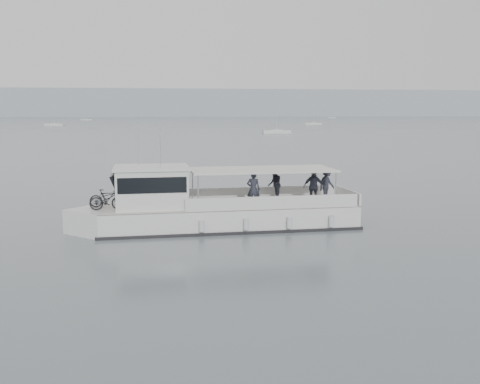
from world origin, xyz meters
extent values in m
plane|color=#525D61|center=(0.00, 0.00, 0.00)|extent=(1400.00, 1400.00, 0.00)
cube|color=#939EA8|center=(0.00, 560.00, 14.00)|extent=(1400.00, 90.00, 28.00)
cube|color=silver|center=(-2.80, -1.84, 0.42)|extent=(11.38, 3.43, 1.22)
cube|color=silver|center=(-8.43, -2.05, 0.42)|extent=(3.05, 3.05, 1.22)
cube|color=beige|center=(-2.80, -1.84, 1.03)|extent=(11.38, 3.43, 0.06)
cube|color=black|center=(-2.80, -1.84, 0.05)|extent=(11.58, 3.55, 0.17)
cube|color=silver|center=(-1.16, -0.33, 1.32)|extent=(7.52, 0.38, 0.56)
cube|color=silver|center=(-1.05, -3.22, 1.32)|extent=(7.52, 0.38, 0.56)
cube|color=silver|center=(2.79, -1.62, 1.32)|extent=(0.21, 3.01, 0.56)
cube|color=silver|center=(-6.18, -1.96, 1.88)|extent=(3.10, 2.65, 1.69)
cube|color=black|center=(-7.64, -2.02, 2.02)|extent=(0.62, 2.37, 1.09)
cube|color=black|center=(-6.18, -1.96, 2.16)|extent=(2.92, 2.68, 0.66)
cube|color=silver|center=(-6.18, -1.96, 2.77)|extent=(3.30, 2.84, 0.09)
cube|color=silver|center=(-1.30, -1.78, 2.58)|extent=(6.49, 3.06, 0.08)
cylinder|color=silver|center=(-4.25, -3.21, 1.81)|extent=(0.06, 0.06, 1.55)
cylinder|color=silver|center=(-4.35, -0.58, 1.81)|extent=(0.06, 0.06, 1.55)
cylinder|color=silver|center=(1.76, -2.98, 1.81)|extent=(0.06, 0.06, 1.55)
cylinder|color=silver|center=(1.66, -0.35, 1.81)|extent=(0.06, 0.06, 1.55)
cylinder|color=silver|center=(-6.78, -1.14, 3.99)|extent=(0.03, 0.03, 2.44)
cylinder|color=silver|center=(-5.78, -2.61, 3.81)|extent=(0.03, 0.03, 2.07)
cylinder|color=silver|center=(-4.14, -3.54, 0.47)|extent=(0.23, 0.23, 0.47)
cylinder|color=silver|center=(-2.27, -3.47, 0.47)|extent=(0.23, 0.23, 0.47)
cylinder|color=silver|center=(-0.39, -3.40, 0.47)|extent=(0.23, 0.23, 0.47)
cylinder|color=silver|center=(1.49, -3.33, 0.47)|extent=(0.23, 0.23, 0.47)
imported|color=black|center=(-8.07, -1.66, 1.46)|extent=(1.63, 0.62, 0.85)
imported|color=black|center=(-8.04, -2.41, 1.48)|extent=(1.50, 0.48, 0.89)
imported|color=#282B36|center=(-1.83, -2.65, 1.82)|extent=(0.66, 0.54, 1.58)
imported|color=#282B36|center=(-0.57, -1.09, 1.82)|extent=(0.70, 0.85, 1.58)
imported|color=#282B36|center=(0.98, -2.26, 1.82)|extent=(1.00, 0.66, 1.58)
imported|color=#282B36|center=(1.88, -1.28, 1.82)|extent=(1.17, 1.08, 1.58)
cube|color=silver|center=(-46.33, 184.67, 0.30)|extent=(7.77, 4.23, 0.75)
cube|color=silver|center=(-46.33, 184.67, 0.62)|extent=(3.04, 2.68, 0.45)
cylinder|color=silver|center=(-46.33, 184.67, 4.67)|extent=(0.08, 0.08, 8.15)
cube|color=silver|center=(-52.26, 309.10, 0.30)|extent=(7.17, 4.67, 0.75)
cube|color=silver|center=(-52.26, 309.10, 0.62)|extent=(2.95, 2.70, 0.45)
cylinder|color=silver|center=(-52.26, 309.10, 4.37)|extent=(0.08, 0.08, 7.54)
cube|color=silver|center=(53.82, 183.97, 0.30)|extent=(6.92, 3.98, 0.75)
cube|color=silver|center=(53.82, 183.97, 0.62)|extent=(2.75, 2.45, 0.45)
cylinder|color=silver|center=(53.82, 183.97, 4.22)|extent=(0.08, 0.08, 7.25)
cube|color=silver|center=(21.44, 102.48, 0.30)|extent=(6.85, 2.25, 0.75)
cube|color=silver|center=(21.44, 102.48, 0.62)|extent=(2.41, 1.93, 0.45)
cylinder|color=silver|center=(21.44, 102.48, 4.36)|extent=(0.08, 0.08, 7.51)
cube|color=silver|center=(129.42, 396.87, 0.30)|extent=(5.97, 4.77, 0.75)
cube|color=silver|center=(129.42, 396.87, 0.62)|extent=(2.62, 2.50, 0.45)
camera|label=1|loc=(-5.60, -25.21, 5.15)|focal=40.00mm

